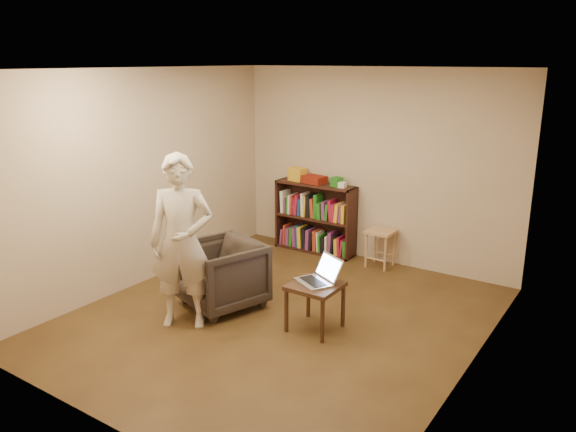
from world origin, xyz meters
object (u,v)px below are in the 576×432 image
Objects in this scene: stool at (381,237)px; laptop at (319,277)px; bookshelf at (316,222)px; person at (182,242)px; side_table at (315,292)px; armchair at (221,274)px.

stool is 0.99× the size of laptop.
bookshelf is 0.66× the size of person.
stool is at bearing 38.30° from person.
stool is 2.05m from side_table.
person is (-0.03, -0.55, 0.53)m from armchair.
person is at bearing -88.50° from bookshelf.
laptop is (1.17, 0.17, 0.18)m from armchair.
stool is at bearing -3.50° from bookshelf.
person reaches higher than armchair.
person is at bearing -121.25° from laptop.
side_table is at bearing -3.24° from person.
armchair is at bearing 54.63° from person.
armchair is 1.19m from laptop.
laptop is (0.00, 0.07, 0.14)m from side_table.
stool is 2.34m from armchair.
stool is 0.28× the size of person.
bookshelf is 1.44× the size of armchair.
stool reaches higher than side_table.
bookshelf reaches higher than stool.
side_table is at bearing -83.80° from stool.
person is at bearing -151.43° from side_table.
laptop is 1.44m from person.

